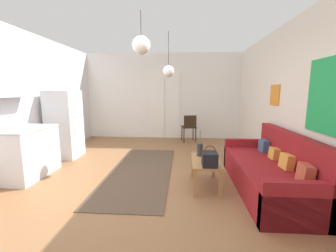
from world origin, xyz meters
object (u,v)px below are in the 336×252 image
Objects in this scene: couch at (271,173)px; pendant_lamp_near at (141,45)px; handbag at (210,159)px; accent_chair at (189,126)px; bamboo_vase at (200,150)px; refrigerator at (65,124)px; coffee_table at (206,164)px; pendant_lamp_far at (168,71)px.

couch is 2.84m from pendant_lamp_near.
accent_chair is (-0.21, 3.43, -0.07)m from handbag.
bamboo_vase is 0.28× the size of refrigerator.
coffee_table is 2.75× the size of handbag.
pendant_lamp_near is at bearing 178.95° from coffee_table.
coffee_table is 0.55× the size of refrigerator.
refrigerator is at bearing 158.65° from bamboo_vase.
couch is 2.41× the size of pendant_lamp_far.
accent_chair is 3.68m from pendant_lamp_near.
handbag is at bearing -28.11° from refrigerator.
coffee_table is 1.95× the size of bamboo_vase.
handbag is (0.11, -0.50, -0.00)m from bamboo_vase.
pendant_lamp_far is (2.46, -0.24, 1.18)m from refrigerator.
accent_chair is (2.96, 1.74, -0.29)m from refrigerator.
bamboo_vase is at bearing -21.35° from refrigerator.
bamboo_vase is at bearing -57.72° from pendant_lamp_far.
couch is at bearing 12.28° from handbag.
refrigerator is 2.92m from pendant_lamp_near.
couch is 3.41× the size of pendant_lamp_near.
coffee_table is at bearing -59.33° from pendant_lamp_far.
refrigerator is at bearing 19.59° from accent_chair.
bamboo_vase is 0.68× the size of pendant_lamp_near.
couch is 1.05m from handbag.
couch is 4.99× the size of bamboo_vase.
refrigerator is at bearing 174.50° from pendant_lamp_far.
couch is 2.69m from pendant_lamp_far.
refrigerator is 1.88× the size of accent_chair.
refrigerator is at bearing 156.01° from coffee_table.
pendant_lamp_near reaches higher than accent_chair.
handbag is 0.38× the size of accent_chair.
accent_chair is 2.51m from pendant_lamp_far.
coffee_table is 3.47m from refrigerator.
refrigerator reaches higher than accent_chair.
pendant_lamp_far is at bearing 120.67° from coffee_table.
couch is 2.56× the size of coffee_table.
pendant_lamp_near is at bearing -106.58° from pendant_lamp_far.
pendant_lamp_far is (-0.61, 0.96, 1.40)m from bamboo_vase.
refrigerator reaches higher than couch.
refrigerator is 2.43× the size of pendant_lamp_near.
bamboo_vase is at bearing 102.22° from handbag.
refrigerator is 2.73m from pendant_lamp_far.
bamboo_vase is at bearing 81.24° from accent_chair.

